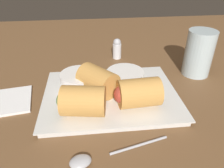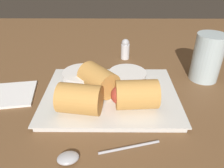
% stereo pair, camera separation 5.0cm
% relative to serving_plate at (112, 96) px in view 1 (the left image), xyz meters
% --- Properties ---
extents(table_surface, '(1.80, 1.40, 0.02)m').
position_rel_serving_plate_xyz_m(table_surface, '(-0.00, 0.01, -0.02)').
color(table_surface, brown).
rests_on(table_surface, ground).
extents(serving_plate, '(0.32, 0.24, 0.01)m').
position_rel_serving_plate_xyz_m(serving_plate, '(0.00, 0.00, 0.00)').
color(serving_plate, silver).
rests_on(serving_plate, table_surface).
extents(roll_front_left, '(0.10, 0.08, 0.06)m').
position_rel_serving_plate_xyz_m(roll_front_left, '(-0.07, -0.07, 0.04)').
color(roll_front_left, '#D19347').
rests_on(roll_front_left, serving_plate).
extents(roll_front_right, '(0.10, 0.11, 0.06)m').
position_rel_serving_plate_xyz_m(roll_front_right, '(-0.04, 0.01, 0.04)').
color(roll_front_right, '#D19347').
rests_on(roll_front_right, serving_plate).
extents(roll_back_left, '(0.10, 0.07, 0.06)m').
position_rel_serving_plate_xyz_m(roll_back_left, '(0.05, -0.05, 0.04)').
color(roll_back_left, '#D19347').
rests_on(roll_back_left, serving_plate).
extents(dipping_bowl_near, '(0.09, 0.09, 0.03)m').
position_rel_serving_plate_xyz_m(dipping_bowl_near, '(0.04, 0.04, 0.03)').
color(dipping_bowl_near, white).
rests_on(dipping_bowl_near, serving_plate).
extents(dipping_bowl_far, '(0.09, 0.09, 0.03)m').
position_rel_serving_plate_xyz_m(dipping_bowl_far, '(-0.08, 0.04, 0.03)').
color(dipping_bowl_far, white).
rests_on(dipping_bowl_far, serving_plate).
extents(spoon, '(0.18, 0.06, 0.01)m').
position_rel_serving_plate_xyz_m(spoon, '(-0.06, -0.18, -0.00)').
color(spoon, '#B2B2B7').
rests_on(spoon, table_surface).
extents(napkin, '(0.14, 0.13, 0.01)m').
position_rel_serving_plate_xyz_m(napkin, '(-0.26, 0.01, -0.00)').
color(napkin, white).
rests_on(napkin, table_surface).
extents(drinking_glass, '(0.08, 0.08, 0.13)m').
position_rel_serving_plate_xyz_m(drinking_glass, '(0.25, 0.10, 0.06)').
color(drinking_glass, silver).
rests_on(drinking_glass, table_surface).
extents(salt_shaker, '(0.03, 0.03, 0.07)m').
position_rel_serving_plate_xyz_m(salt_shaker, '(0.04, 0.23, 0.03)').
color(salt_shaker, silver).
rests_on(salt_shaker, table_surface).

